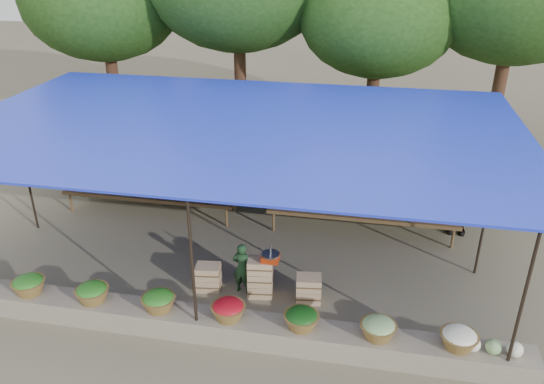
% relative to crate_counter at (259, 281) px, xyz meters
% --- Properties ---
extents(ground, '(60.00, 60.00, 0.00)m').
position_rel_crate_counter_xyz_m(ground, '(-0.74, 1.51, -0.31)').
color(ground, '#655D4A').
rests_on(ground, ground).
extents(stone_curb, '(10.60, 0.55, 0.40)m').
position_rel_crate_counter_xyz_m(stone_curb, '(-0.74, -1.24, -0.11)').
color(stone_curb, '#736A5C').
rests_on(stone_curb, ground).
extents(stall_canopy, '(10.80, 6.60, 2.82)m').
position_rel_crate_counter_xyz_m(stall_canopy, '(-0.74, 1.58, 2.36)').
color(stall_canopy, black).
rests_on(stall_canopy, ground).
extents(produce_baskets, '(8.98, 0.58, 0.34)m').
position_rel_crate_counter_xyz_m(produce_baskets, '(-0.84, -1.24, 0.25)').
color(produce_baskets, brown).
rests_on(produce_baskets, stone_curb).
extents(netting_backdrop, '(10.60, 0.06, 2.50)m').
position_rel_crate_counter_xyz_m(netting_backdrop, '(-0.74, 4.66, 0.94)').
color(netting_backdrop, '#1F4D1B').
rests_on(netting_backdrop, ground).
extents(fruit_table_left, '(4.21, 0.95, 0.93)m').
position_rel_crate_counter_xyz_m(fruit_table_left, '(-3.23, 2.86, 0.30)').
color(fruit_table_left, '#4A331D').
rests_on(fruit_table_left, ground).
extents(fruit_table_right, '(4.21, 0.95, 0.93)m').
position_rel_crate_counter_xyz_m(fruit_table_right, '(1.77, 2.86, 0.30)').
color(fruit_table_right, '#4A331D').
rests_on(fruit_table_right, ground).
extents(crate_counter, '(2.39, 0.39, 0.77)m').
position_rel_crate_counter_xyz_m(crate_counter, '(0.00, 0.00, 0.00)').
color(crate_counter, tan).
rests_on(crate_counter, ground).
extents(weighing_scale, '(0.33, 0.33, 0.35)m').
position_rel_crate_counter_xyz_m(weighing_scale, '(0.22, -0.00, 0.54)').
color(weighing_scale, red).
rests_on(weighing_scale, crate_counter).
extents(vendor_seated, '(0.41, 0.30, 1.03)m').
position_rel_crate_counter_xyz_m(vendor_seated, '(-0.32, 0.04, 0.21)').
color(vendor_seated, '#1B3C20').
rests_on(vendor_seated, ground).
extents(customer_left, '(0.90, 0.74, 1.68)m').
position_rel_crate_counter_xyz_m(customer_left, '(-3.27, 4.00, 0.53)').
color(customer_left, slate).
rests_on(customer_left, ground).
extents(customer_mid, '(1.12, 0.85, 1.53)m').
position_rel_crate_counter_xyz_m(customer_mid, '(0.55, 3.58, 0.46)').
color(customer_mid, slate).
rests_on(customer_mid, ground).
extents(customer_right, '(1.04, 0.47, 1.76)m').
position_rel_crate_counter_xyz_m(customer_right, '(3.86, 3.14, 0.57)').
color(customer_right, slate).
rests_on(customer_right, ground).
extents(blue_crate_front, '(0.53, 0.45, 0.27)m').
position_rel_crate_counter_xyz_m(blue_crate_front, '(-4.60, -1.05, -0.18)').
color(blue_crate_front, navy).
rests_on(blue_crate_front, ground).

